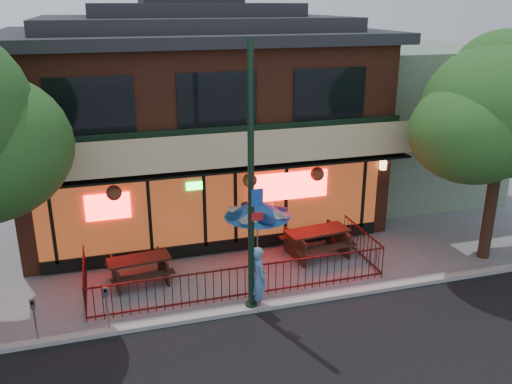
{
  "coord_description": "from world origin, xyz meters",
  "views": [
    {
      "loc": [
        -3.46,
        -12.46,
        7.73
      ],
      "look_at": [
        0.84,
        2.0,
        2.41
      ],
      "focal_mm": 38.0,
      "sensor_mm": 36.0,
      "label": 1
    }
  ],
  "objects_px": {
    "picnic_table_right": "(317,238)",
    "parking_meter_far": "(34,314)",
    "patio_umbrella": "(258,208)",
    "pedestrian": "(258,278)",
    "street_light": "(251,198)",
    "picnic_table_left": "(139,266)",
    "parking_meter_near": "(106,302)",
    "street_tree_right": "(506,102)"
  },
  "relations": [
    {
      "from": "picnic_table_right",
      "to": "parking_meter_near",
      "type": "height_order",
      "value": "parking_meter_near"
    },
    {
      "from": "parking_meter_near",
      "to": "parking_meter_far",
      "type": "bearing_deg",
      "value": 180.0
    },
    {
      "from": "picnic_table_right",
      "to": "patio_umbrella",
      "type": "bearing_deg",
      "value": -172.04
    },
    {
      "from": "street_light",
      "to": "picnic_table_right",
      "type": "xyz_separation_m",
      "value": [
        2.93,
        2.56,
        -2.58
      ]
    },
    {
      "from": "patio_umbrella",
      "to": "parking_meter_far",
      "type": "xyz_separation_m",
      "value": [
        -6.17,
        -2.26,
        -1.14
      ]
    },
    {
      "from": "picnic_table_right",
      "to": "parking_meter_far",
      "type": "height_order",
      "value": "parking_meter_far"
    },
    {
      "from": "patio_umbrella",
      "to": "street_tree_right",
      "type": "bearing_deg",
      "value": -10.07
    },
    {
      "from": "street_light",
      "to": "patio_umbrella",
      "type": "relative_size",
      "value": 3.07
    },
    {
      "from": "street_tree_right",
      "to": "parking_meter_near",
      "type": "height_order",
      "value": "street_tree_right"
    },
    {
      "from": "street_tree_right",
      "to": "parking_meter_far",
      "type": "xyz_separation_m",
      "value": [
        -13.36,
        -0.99,
        -4.16
      ]
    },
    {
      "from": "street_tree_right",
      "to": "parking_meter_far",
      "type": "height_order",
      "value": "street_tree_right"
    },
    {
      "from": "parking_meter_far",
      "to": "street_light",
      "type": "bearing_deg",
      "value": -0.03
    },
    {
      "from": "street_tree_right",
      "to": "parking_meter_far",
      "type": "relative_size",
      "value": 5.93
    },
    {
      "from": "picnic_table_left",
      "to": "parking_meter_far",
      "type": "bearing_deg",
      "value": -138.04
    },
    {
      "from": "street_tree_right",
      "to": "patio_umbrella",
      "type": "bearing_deg",
      "value": 169.93
    },
    {
      "from": "parking_meter_far",
      "to": "patio_umbrella",
      "type": "bearing_deg",
      "value": 20.16
    },
    {
      "from": "street_light",
      "to": "picnic_table_right",
      "type": "distance_m",
      "value": 4.67
    },
    {
      "from": "parking_meter_far",
      "to": "picnic_table_right",
      "type": "bearing_deg",
      "value": 17.21
    },
    {
      "from": "street_tree_right",
      "to": "patio_umbrella",
      "type": "relative_size",
      "value": 3.08
    },
    {
      "from": "street_tree_right",
      "to": "parking_meter_far",
      "type": "bearing_deg",
      "value": -175.78
    },
    {
      "from": "parking_meter_near",
      "to": "parking_meter_far",
      "type": "distance_m",
      "value": 1.65
    },
    {
      "from": "street_tree_right",
      "to": "picnic_table_right",
      "type": "distance_m",
      "value": 6.92
    },
    {
      "from": "street_tree_right",
      "to": "picnic_table_left",
      "type": "xyz_separation_m",
      "value": [
        -10.73,
        1.37,
        -4.46
      ]
    },
    {
      "from": "street_tree_right",
      "to": "pedestrian",
      "type": "relative_size",
      "value": 3.98
    },
    {
      "from": "street_light",
      "to": "street_tree_right",
      "type": "relative_size",
      "value": 1.0
    },
    {
      "from": "picnic_table_right",
      "to": "parking_meter_far",
      "type": "distance_m",
      "value": 8.64
    },
    {
      "from": "pedestrian",
      "to": "picnic_table_right",
      "type": "bearing_deg",
      "value": -57.26
    },
    {
      "from": "picnic_table_left",
      "to": "parking_meter_near",
      "type": "relative_size",
      "value": 1.54
    },
    {
      "from": "street_light",
      "to": "pedestrian",
      "type": "height_order",
      "value": "street_light"
    },
    {
      "from": "street_tree_right",
      "to": "picnic_table_right",
      "type": "xyz_separation_m",
      "value": [
        -5.11,
        1.57,
        -4.39
      ]
    },
    {
      "from": "pedestrian",
      "to": "parking_meter_near",
      "type": "height_order",
      "value": "pedestrian"
    },
    {
      "from": "street_tree_right",
      "to": "picnic_table_left",
      "type": "height_order",
      "value": "street_tree_right"
    },
    {
      "from": "picnic_table_right",
      "to": "pedestrian",
      "type": "relative_size",
      "value": 1.23
    },
    {
      "from": "street_tree_right",
      "to": "pedestrian",
      "type": "xyz_separation_m",
      "value": [
        -7.83,
        -0.94,
        -4.08
      ]
    },
    {
      "from": "street_light",
      "to": "pedestrian",
      "type": "distance_m",
      "value": 2.28
    },
    {
      "from": "street_light",
      "to": "picnic_table_right",
      "type": "bearing_deg",
      "value": 41.1
    },
    {
      "from": "picnic_table_left",
      "to": "street_tree_right",
      "type": "bearing_deg",
      "value": -7.29
    },
    {
      "from": "picnic_table_right",
      "to": "parking_meter_far",
      "type": "bearing_deg",
      "value": -162.79
    },
    {
      "from": "street_tree_right",
      "to": "street_light",
      "type": "bearing_deg",
      "value": -172.99
    },
    {
      "from": "pedestrian",
      "to": "street_light",
      "type": "bearing_deg",
      "value": 94.52
    },
    {
      "from": "picnic_table_left",
      "to": "parking_meter_near",
      "type": "distance_m",
      "value": 2.58
    },
    {
      "from": "patio_umbrella",
      "to": "pedestrian",
      "type": "relative_size",
      "value": 1.29
    }
  ]
}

